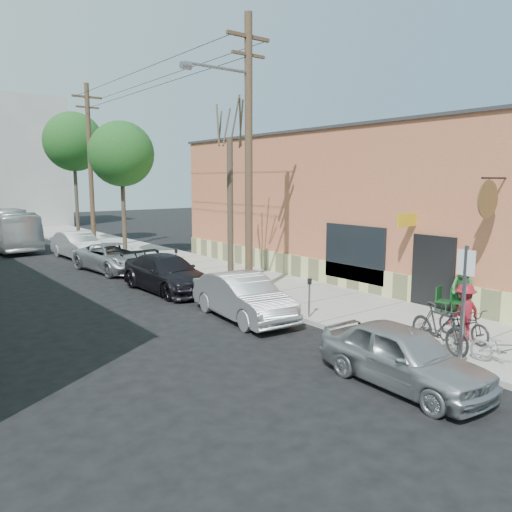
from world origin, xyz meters
TOP-DOWN VIEW (x-y plane):
  - ground at (0.00, 0.00)m, footprint 120.00×120.00m
  - sidewalk at (4.25, 11.00)m, footprint 4.50×58.00m
  - cafe_building at (8.99, 4.99)m, footprint 6.60×20.20m
  - sign_post at (2.35, -4.44)m, footprint 0.07×0.45m
  - parking_meter_near at (2.25, 0.62)m, footprint 0.14×0.14m
  - parking_meter_far at (2.25, 9.22)m, footprint 0.14×0.14m
  - utility_pole_near at (2.39, 4.05)m, footprint 3.57×0.28m
  - utility_pole_far at (2.45, 20.11)m, footprint 1.80×0.28m
  - tree_bare at (2.80, 5.73)m, footprint 0.24×0.24m
  - tree_leafy_mid at (2.80, 16.17)m, footprint 3.57×3.57m
  - tree_leafy_far at (2.80, 24.07)m, footprint 3.93×3.93m
  - patio_chair_a at (6.17, -2.23)m, footprint 0.52×0.52m
  - patio_chair_b at (5.92, -1.80)m, footprint 0.60×0.60m
  - patron_green at (6.19, -2.24)m, footprint 0.71×0.87m
  - cyclist at (3.96, -3.59)m, footprint 1.11×0.80m
  - cyclist_bike at (3.96, -3.59)m, footprint 1.01×1.83m
  - parked_bike_a at (2.67, -3.66)m, footprint 1.04×2.06m
  - parked_bike_b at (2.91, -5.22)m, footprint 0.78×1.63m
  - car_0 at (0.39, -4.24)m, footprint 1.79×4.06m
  - car_1 at (0.80, 2.18)m, footprint 1.96×4.53m
  - car_2 at (0.80, 7.36)m, footprint 2.20×5.03m
  - car_3 at (0.80, 12.81)m, footprint 2.77×5.15m
  - car_4 at (0.80, 18.08)m, footprint 1.87×4.69m
  - bus at (-1.78, 25.05)m, footprint 2.78×9.50m

SIDE VIEW (x-z plane):
  - ground at x=0.00m, z-range 0.00..0.00m
  - sidewalk at x=4.25m, z-range 0.00..0.15m
  - parked_bike_b at x=2.91m, z-range 0.15..0.97m
  - patio_chair_a at x=6.17m, z-range 0.15..1.03m
  - patio_chair_b at x=5.92m, z-range 0.15..1.03m
  - cyclist_bike at x=3.96m, z-range 0.15..1.06m
  - car_0 at x=0.39m, z-range 0.00..1.36m
  - car_3 at x=0.80m, z-range 0.00..1.37m
  - car_2 at x=0.80m, z-range 0.00..1.44m
  - car_1 at x=0.80m, z-range 0.00..1.45m
  - parked_bike_a at x=2.67m, z-range 0.15..1.34m
  - car_4 at x=0.80m, z-range 0.00..1.52m
  - cyclist at x=3.96m, z-range 0.15..1.70m
  - parking_meter_near at x=2.25m, z-range 0.36..1.60m
  - parking_meter_far at x=2.25m, z-range 0.36..1.60m
  - patron_green at x=6.19m, z-range 0.15..1.82m
  - bus at x=-1.78m, z-range 0.00..2.61m
  - sign_post at x=2.35m, z-range 0.43..3.23m
  - tree_bare at x=2.80m, z-range 0.15..6.05m
  - cafe_building at x=8.99m, z-range 0.00..6.61m
  - utility_pole_far at x=2.45m, z-range 0.34..10.34m
  - utility_pole_near at x=2.39m, z-range 0.41..10.41m
  - tree_leafy_mid at x=2.80m, z-range 2.09..9.59m
  - tree_leafy_far at x=2.80m, z-range 2.56..11.36m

